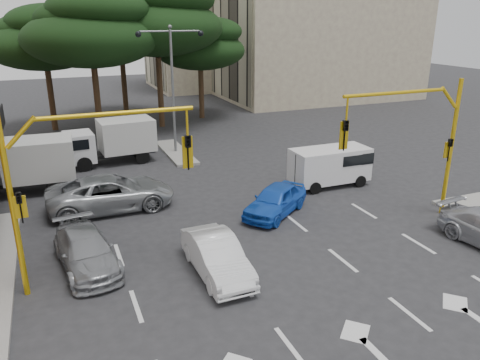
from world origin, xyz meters
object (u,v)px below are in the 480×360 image
object	(u,v)px
car_blue_compact	(275,200)
car_silver_cross_a	(111,193)
car_white_hatch	(217,256)
signal_mast_right	(421,133)
van_white	(330,167)
box_truck_a	(19,167)
street_lamp_center	(172,68)
box_truck_b	(111,142)
car_silver_wagon	(86,251)
signal_mast_left	(72,172)

from	to	relation	value
car_blue_compact	car_silver_cross_a	world-z (taller)	car_silver_cross_a
car_white_hatch	signal_mast_right	bearing A→B (deg)	5.92
car_white_hatch	van_white	size ratio (longest dim) A/B	1.00
car_white_hatch	box_truck_a	bearing A→B (deg)	119.40
street_lamp_center	box_truck_b	xyz separation A→B (m)	(-4.07, -0.57, -4.13)
car_silver_wagon	box_truck_a	bearing A→B (deg)	97.56
signal_mast_right	box_truck_b	xyz separation A→B (m)	(-10.87, 13.44, -2.59)
street_lamp_center	box_truck_b	distance (m)	5.83
car_white_hatch	car_silver_cross_a	size ratio (longest dim) A/B	0.72
van_white	box_truck_a	world-z (taller)	box_truck_a
car_silver_wagon	car_silver_cross_a	world-z (taller)	car_silver_cross_a
signal_mast_right	box_truck_a	world-z (taller)	signal_mast_right
car_white_hatch	box_truck_b	world-z (taller)	box_truck_b
car_white_hatch	van_white	bearing A→B (deg)	35.53
car_silver_wagon	box_truck_a	size ratio (longest dim) A/B	0.79
car_silver_wagon	signal_mast_left	bearing A→B (deg)	-105.55
street_lamp_center	signal_mast_right	bearing A→B (deg)	-64.09
signal_mast_left	street_lamp_center	xyz separation A→B (m)	(6.80, 14.01, 1.54)
signal_mast_right	car_white_hatch	world-z (taller)	signal_mast_right
car_silver_wagon	box_truck_a	distance (m)	9.25
car_blue_compact	box_truck_a	world-z (taller)	box_truck_a
street_lamp_center	van_white	bearing A→B (deg)	-56.48
signal_mast_left	car_silver_wagon	world-z (taller)	signal_mast_left
box_truck_a	box_truck_b	bearing A→B (deg)	-52.33
box_truck_b	street_lamp_center	bearing A→B (deg)	-86.32
signal_mast_left	car_silver_cross_a	world-z (taller)	signal_mast_left
van_white	box_truck_b	size ratio (longest dim) A/B	0.77
signal_mast_left	car_white_hatch	xyz separation A→B (m)	(4.26, -1.11, -3.22)
van_white	box_truck_b	world-z (taller)	box_truck_b
box_truck_b	car_silver_wagon	bearing A→B (deg)	163.87
signal_mast_left	box_truck_b	size ratio (longest dim) A/B	1.14
car_white_hatch	box_truck_a	size ratio (longest dim) A/B	0.74
signal_mast_left	box_truck_b	xyz separation A→B (m)	(2.74, 13.44, -2.59)
signal_mast_right	car_silver_wagon	bearing A→B (deg)	175.51
signal_mast_left	box_truck_b	bearing A→B (deg)	78.48
signal_mast_right	car_blue_compact	size ratio (longest dim) A/B	1.53
car_white_hatch	car_silver_cross_a	bearing A→B (deg)	108.59
signal_mast_left	box_truck_b	world-z (taller)	signal_mast_left
car_silver_cross_a	box_truck_b	world-z (taller)	box_truck_b
car_silver_wagon	street_lamp_center	bearing A→B (deg)	55.62
car_blue_compact	box_truck_a	distance (m)	12.84
car_blue_compact	car_silver_wagon	bearing A→B (deg)	-114.99
signal_mast_left	car_white_hatch	distance (m)	5.45
street_lamp_center	car_white_hatch	size ratio (longest dim) A/B	1.92
signal_mast_right	signal_mast_left	size ratio (longest dim) A/B	1.00
car_blue_compact	car_silver_cross_a	size ratio (longest dim) A/B	0.69
signal_mast_left	car_blue_compact	distance (m)	9.40
car_white_hatch	car_silver_cross_a	xyz separation A→B (m)	(-2.55, 7.23, 0.12)
car_silver_wagon	van_white	distance (m)	13.19
street_lamp_center	car_silver_wagon	xyz separation A→B (m)	(-6.65, -12.95, -4.80)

